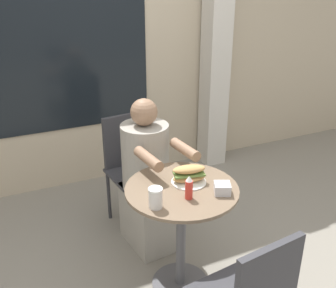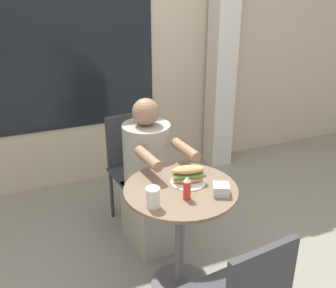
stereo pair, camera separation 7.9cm
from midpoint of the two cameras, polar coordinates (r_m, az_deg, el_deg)
name	(u,v)px [view 1 (the left image)]	position (r m, az deg, el deg)	size (l,w,h in m)	color
ground_plane	(180,284)	(2.73, 0.91, -19.61)	(8.00, 8.00, 0.00)	gray
storefront_wall	(96,31)	(3.59, -11.02, 15.83)	(8.00, 0.09, 2.80)	#B7A88E
lattice_pillar	(216,48)	(3.89, 6.41, 13.71)	(0.22, 0.22, 2.40)	beige
cafe_table	(181,216)	(2.39, 0.99, -10.44)	(0.67, 0.67, 0.72)	brown
diner_chair	(130,160)	(3.08, -6.30, -2.33)	(0.42, 0.42, 0.87)	#333338
seated_diner	(148,185)	(2.82, -3.69, -5.91)	(0.39, 0.61, 1.11)	gray
sandwich_on_plate	(189,175)	(2.32, 2.07, -4.53)	(0.21, 0.21, 0.11)	white
drink_cup	(156,198)	(2.09, -2.91, -7.82)	(0.08, 0.08, 0.12)	silver
napkin_box	(222,188)	(2.24, 6.88, -6.42)	(0.12, 0.12, 0.06)	silver
condiment_bottle	(189,188)	(2.16, 2.01, -6.36)	(0.04, 0.04, 0.14)	red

